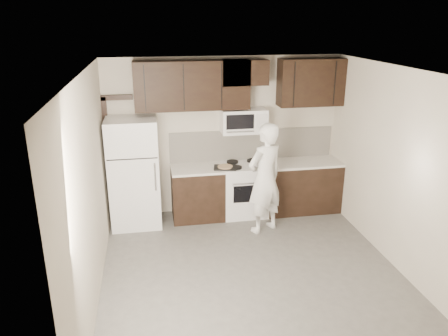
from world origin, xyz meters
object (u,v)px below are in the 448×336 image
object	(u,v)px
microwave	(244,121)
person	(265,179)
stove	(244,189)
refrigerator	(134,173)

from	to	relation	value
microwave	person	bearing A→B (deg)	-77.21
stove	microwave	distance (m)	1.20
stove	refrigerator	distance (m)	1.90
refrigerator	person	distance (m)	2.12
stove	person	world-z (taller)	person
stove	microwave	size ratio (longest dim) A/B	1.24
person	stove	bearing A→B (deg)	-102.34
microwave	person	world-z (taller)	microwave
microwave	stove	bearing A→B (deg)	-89.90
stove	person	xyz separation A→B (m)	(0.18, -0.67, 0.44)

